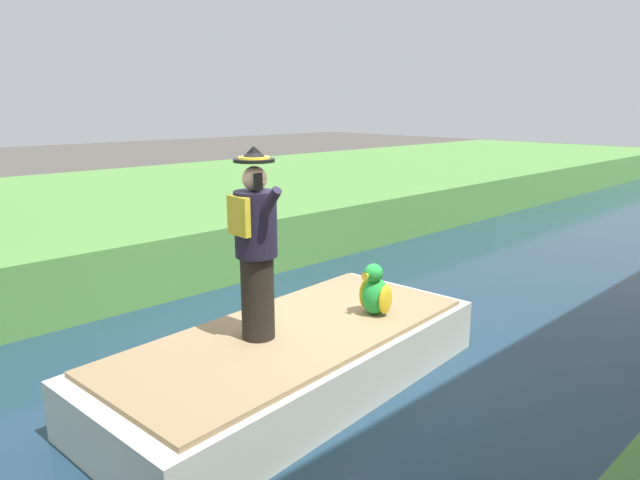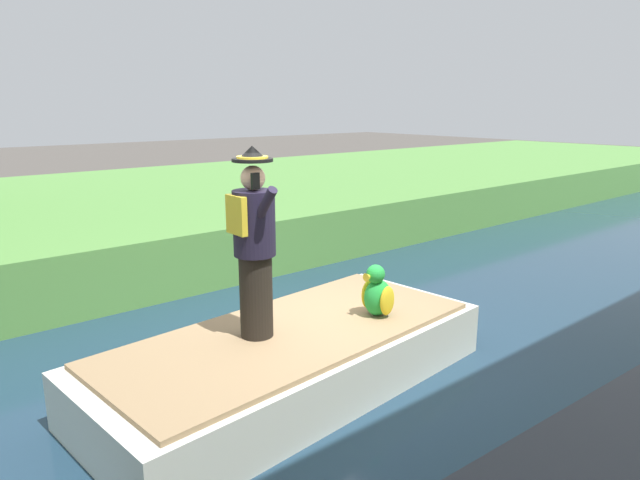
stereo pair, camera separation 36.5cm
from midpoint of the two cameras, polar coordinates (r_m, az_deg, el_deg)
ground_plane at (r=6.37m, az=2.54°, el=-13.86°), size 80.00×80.00×0.00m
canal_water at (r=6.35m, az=2.55°, el=-13.46°), size 6.38×48.00×0.10m
grass_bank_near at (r=12.84m, az=-21.78°, el=1.74°), size 9.33×48.00×1.05m
boat at (r=5.90m, az=-1.06°, el=-11.83°), size 2.15×4.34×0.61m
person_pirate at (r=5.37m, az=-4.69°, el=-0.45°), size 0.61×0.42×1.85m
parrot_plush at (r=6.13m, az=7.49°, el=-5.38°), size 0.36×0.35×0.57m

